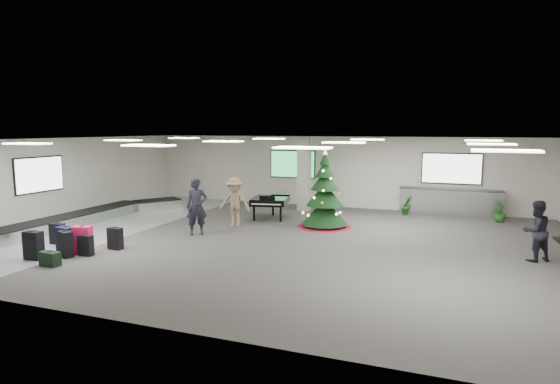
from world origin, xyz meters
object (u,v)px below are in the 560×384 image
at_px(traveler_b, 235,202).
at_px(traveler_a, 197,207).
at_px(service_counter, 450,202).
at_px(christmas_tree, 325,201).
at_px(grand_piano, 270,201).
at_px(pink_suitcase, 83,240).
at_px(potted_plant_left, 406,206).
at_px(traveler_bench, 536,231).
at_px(baggage_carousel, 85,218).
at_px(potted_plant_right, 500,212).

bearing_deg(traveler_b, traveler_a, -114.14).
relative_size(service_counter, christmas_tree, 1.43).
bearing_deg(christmas_tree, grand_piano, 162.23).
relative_size(pink_suitcase, potted_plant_left, 1.10).
bearing_deg(traveler_a, christmas_tree, -0.10).
bearing_deg(grand_piano, traveler_bench, -29.96).
bearing_deg(pink_suitcase, christmas_tree, 32.18).
bearing_deg(baggage_carousel, traveler_a, -1.95).
bearing_deg(potted_plant_left, traveler_a, -134.96).
relative_size(christmas_tree, traveler_a, 1.47).
relative_size(grand_piano, potted_plant_left, 2.60).
bearing_deg(service_counter, traveler_b, -144.58).
bearing_deg(christmas_tree, traveler_bench, -19.57).
xyz_separation_m(christmas_tree, traveler_bench, (6.48, -2.30, -0.14)).
height_order(traveler_a, potted_plant_left, traveler_a).
xyz_separation_m(christmas_tree, traveler_b, (-3.09, -1.07, -0.06)).
bearing_deg(pink_suitcase, traveler_bench, 1.82).
height_order(baggage_carousel, christmas_tree, christmas_tree).
distance_m(traveler_a, traveler_b, 1.79).
distance_m(service_counter, traveler_b, 9.00).
height_order(pink_suitcase, grand_piano, grand_piano).
bearing_deg(traveler_b, pink_suitcase, -121.15).
distance_m(traveler_b, potted_plant_left, 7.26).
bearing_deg(grand_piano, service_counter, 15.80).
distance_m(pink_suitcase, potted_plant_right, 14.77).
distance_m(traveler_bench, potted_plant_right, 5.52).
height_order(baggage_carousel, potted_plant_right, potted_plant_right).
xyz_separation_m(baggage_carousel, grand_piano, (6.16, 3.38, 0.49)).
bearing_deg(potted_plant_right, pink_suitcase, -141.51).
relative_size(christmas_tree, grand_piano, 1.45).
bearing_deg(baggage_carousel, christmas_tree, 16.75).
distance_m(christmas_tree, potted_plant_right, 6.88).
distance_m(pink_suitcase, grand_piano, 7.45).
distance_m(baggage_carousel, potted_plant_right, 15.77).
bearing_deg(grand_piano, christmas_tree, -28.65).
height_order(pink_suitcase, potted_plant_left, pink_suitcase).
distance_m(service_counter, christmas_tree, 5.94).
distance_m(grand_piano, traveler_bench, 9.44).
xyz_separation_m(traveler_a, traveler_b, (0.58, 1.69, -0.06)).
relative_size(baggage_carousel, service_counter, 2.40).
relative_size(grand_piano, traveler_bench, 1.18).
bearing_deg(service_counter, traveler_a, -138.89).
bearing_deg(baggage_carousel, traveler_b, 15.43).
distance_m(service_counter, pink_suitcase, 14.06).
height_order(christmas_tree, potted_plant_left, christmas_tree).
distance_m(pink_suitcase, traveler_bench, 12.54).
distance_m(baggage_carousel, pink_suitcase, 4.62).
height_order(traveler_a, traveler_bench, traveler_a).
relative_size(traveler_a, traveler_b, 1.06).
bearing_deg(pink_suitcase, grand_piano, 50.48).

